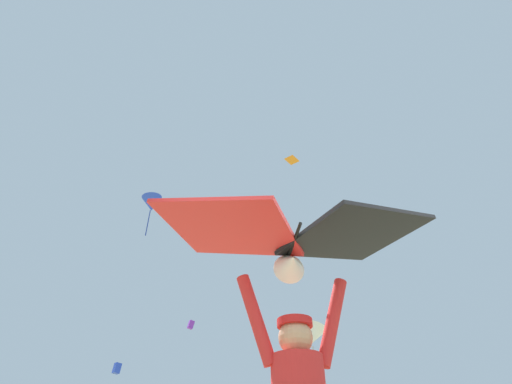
{
  "coord_description": "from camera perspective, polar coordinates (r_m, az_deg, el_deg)",
  "views": [
    {
      "loc": [
        -1.04,
        -2.35,
        0.73
      ],
      "look_at": [
        -0.1,
        1.17,
        3.44
      ],
      "focal_mm": 27.38,
      "sensor_mm": 36.0,
      "label": 1
    }
  ],
  "objects": [
    {
      "name": "held_stunt_kite",
      "position": [
        2.97,
        5.3,
        -6.75
      ],
      "size": [
        2.12,
        1.27,
        0.43
      ],
      "color": "black"
    },
    {
      "name": "distant_kite_purple_far_center",
      "position": [
        35.11,
        -9.49,
        -18.58
      ],
      "size": [
        0.62,
        0.52,
        0.77
      ],
      "color": "purple"
    },
    {
      "name": "distant_kite_orange_low_right",
      "position": [
        25.74,
        5.28,
        4.74
      ],
      "size": [
        0.89,
        0.89,
        0.21
      ],
      "color": "orange"
    },
    {
      "name": "distant_kite_white_mid_right",
      "position": [
        18.42,
        8.17,
        -20.07
      ],
      "size": [
        1.87,
        1.72,
        2.88
      ],
      "color": "white"
    },
    {
      "name": "distant_kite_blue_low_left",
      "position": [
        37.72,
        -19.66,
        -23.09
      ],
      "size": [
        0.73,
        0.69,
        0.85
      ],
      "color": "blue"
    },
    {
      "name": "distant_kite_yellow_mid_left",
      "position": [
        21.74,
        10.09,
        -22.87
      ],
      "size": [
        0.67,
        0.67,
        0.18
      ],
      "color": "yellow"
    },
    {
      "name": "distant_kite_blue_high_right",
      "position": [
        24.92,
        -15.01,
        -1.69
      ],
      "size": [
        1.46,
        1.43,
        2.85
      ],
      "color": "blue"
    }
  ]
}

